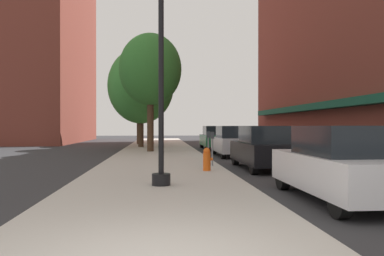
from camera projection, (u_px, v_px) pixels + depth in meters
name	position (u px, v px, depth m)	size (l,w,h in m)	color
ground_plane	(228.00, 154.00, 22.50)	(90.00, 90.00, 0.00)	#2D2D30
sidewalk_slab	(159.00, 153.00, 23.16)	(4.80, 50.00, 0.12)	#B7B2A8
building_right_brick	(372.00, 4.00, 27.36)	(6.80, 40.00, 20.56)	brown
building_far_background	(53.00, 38.00, 40.11)	(6.80, 18.00, 21.53)	brown
lamppost	(161.00, 66.00, 10.01)	(0.48, 0.48, 5.90)	black
fire_hydrant	(207.00, 159.00, 13.28)	(0.33, 0.26, 0.79)	#E05614
parking_meter_near	(212.00, 144.00, 14.87)	(0.14, 0.09, 1.31)	slate
parking_meter_far	(208.00, 143.00, 16.09)	(0.14, 0.09, 1.31)	slate
tree_near	(141.00, 86.00, 28.47)	(4.84, 4.84, 7.28)	#422D1E
tree_mid	(150.00, 70.00, 23.43)	(3.78, 3.78, 7.15)	#422D1E
tree_far	(139.00, 90.00, 32.90)	(3.98, 3.98, 6.91)	#422D1E
car_white	(341.00, 164.00, 8.50)	(1.80, 4.30, 1.66)	black
car_black	(264.00, 148.00, 14.78)	(1.80, 4.30, 1.66)	black
car_silver	(233.00, 142.00, 21.09)	(1.80, 4.30, 1.66)	black
car_green	(215.00, 138.00, 27.73)	(1.80, 4.30, 1.66)	black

